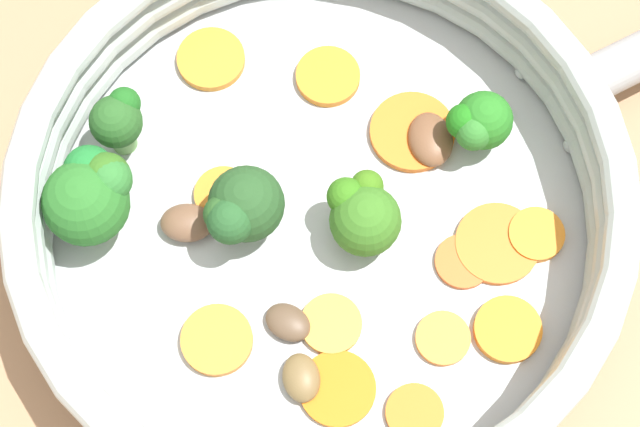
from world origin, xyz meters
TOP-DOWN VIEW (x-y plane):
  - ground_plane at (0.00, 0.00)m, footprint 4.00×4.00m
  - skillet at (0.00, 0.00)m, footprint 0.30×0.30m
  - skillet_rim_wall at (0.00, 0.00)m, footprint 0.32×0.32m
  - skillet_rivet_left at (0.08, -0.12)m, footprint 0.01×0.01m
  - skillet_rivet_right at (0.12, -0.08)m, footprint 0.01×0.01m
  - carrot_slice_0 at (-0.08, -0.03)m, footprint 0.05×0.05m
  - carrot_slice_1 at (0.00, -0.08)m, footprint 0.04×0.04m
  - carrot_slice_2 at (0.06, -0.03)m, footprint 0.05×0.05m
  - carrot_slice_3 at (0.01, -0.09)m, footprint 0.06×0.06m
  - carrot_slice_4 at (-0.08, -0.07)m, footprint 0.03×0.03m
  - carrot_slice_5 at (0.00, 0.05)m, footprint 0.04×0.04m
  - carrot_slice_6 at (-0.05, -0.02)m, footprint 0.05×0.05m
  - carrot_slice_7 at (0.03, -0.11)m, footprint 0.04×0.04m
  - carrot_slice_8 at (0.08, 0.09)m, footprint 0.05×0.05m
  - carrot_slice_9 at (-0.08, 0.03)m, footprint 0.04×0.04m
  - carrot_slice_10 at (-0.03, -0.11)m, footprint 0.04×0.04m
  - carrot_slice_11 at (-0.04, -0.08)m, footprint 0.04×0.04m
  - carrot_slice_12 at (0.08, 0.02)m, footprint 0.04×0.04m
  - broccoli_floret_0 at (0.07, -0.07)m, footprint 0.04×0.04m
  - broccoli_floret_1 at (-0.03, 0.11)m, footprint 0.05×0.04m
  - broccoli_floret_2 at (-0.01, 0.04)m, footprint 0.05×0.04m
  - broccoli_floret_3 at (0.01, -0.02)m, footprint 0.04×0.04m
  - broccoli_floret_4 at (0.02, 0.12)m, footprint 0.03×0.03m
  - mushroom_piece_0 at (-0.08, -0.01)m, footprint 0.03×0.03m
  - mushroom_piece_1 at (-0.06, -0.00)m, footprint 0.02×0.03m
  - mushroom_piece_2 at (0.06, -0.04)m, footprint 0.04×0.04m
  - mushroom_piece_3 at (-0.02, 0.07)m, footprint 0.03×0.03m

SIDE VIEW (x-z plane):
  - ground_plane at x=0.00m, z-range 0.00..0.00m
  - skillet at x=0.00m, z-range 0.00..0.02m
  - carrot_slice_1 at x=0.00m, z-range 0.02..0.02m
  - carrot_slice_0 at x=-0.08m, z-range 0.02..0.02m
  - carrot_slice_3 at x=0.01m, z-range 0.02..0.02m
  - carrot_slice_4 at x=-0.08m, z-range 0.02..0.02m
  - carrot_slice_11 at x=-0.04m, z-range 0.02..0.02m
  - carrot_slice_6 at x=-0.05m, z-range 0.02..0.02m
  - carrot_slice_2 at x=0.06m, z-range 0.02..0.02m
  - carrot_slice_5 at x=0.00m, z-range 0.02..0.02m
  - carrot_slice_8 at x=0.08m, z-range 0.02..0.02m
  - carrot_slice_12 at x=0.08m, z-range 0.02..0.02m
  - carrot_slice_7 at x=0.03m, z-range 0.02..0.02m
  - carrot_slice_10 at x=-0.03m, z-range 0.02..0.02m
  - carrot_slice_9 at x=-0.08m, z-range 0.02..0.02m
  - skillet_rivet_left at x=0.08m, z-range 0.02..0.03m
  - skillet_rivet_right at x=0.12m, z-range 0.02..0.03m
  - mushroom_piece_1 at x=-0.06m, z-range 0.02..0.03m
  - mushroom_piece_0 at x=-0.08m, z-range 0.02..0.03m
  - mushroom_piece_2 at x=0.06m, z-range 0.02..0.03m
  - mushroom_piece_3 at x=-0.02m, z-range 0.02..0.03m
  - broccoli_floret_0 at x=0.07m, z-range 0.02..0.06m
  - broccoli_floret_3 at x=0.01m, z-range 0.02..0.06m
  - skillet_rim_wall at x=0.00m, z-range 0.02..0.07m
  - broccoli_floret_4 at x=0.02m, z-range 0.02..0.07m
  - broccoli_floret_2 at x=-0.01m, z-range 0.02..0.07m
  - broccoli_floret_1 at x=-0.03m, z-range 0.02..0.08m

